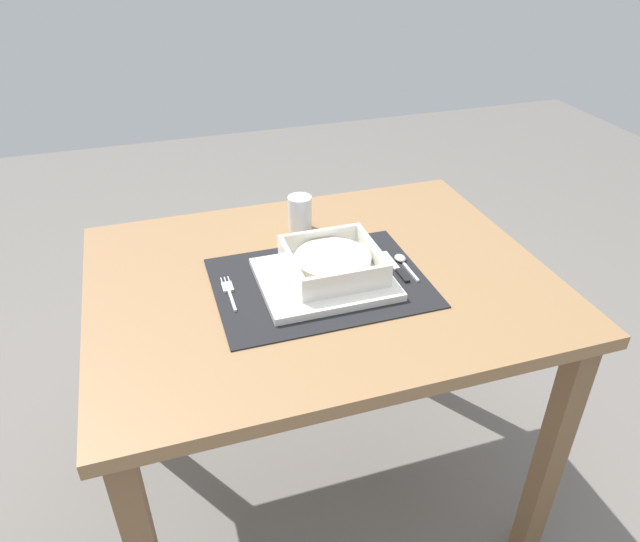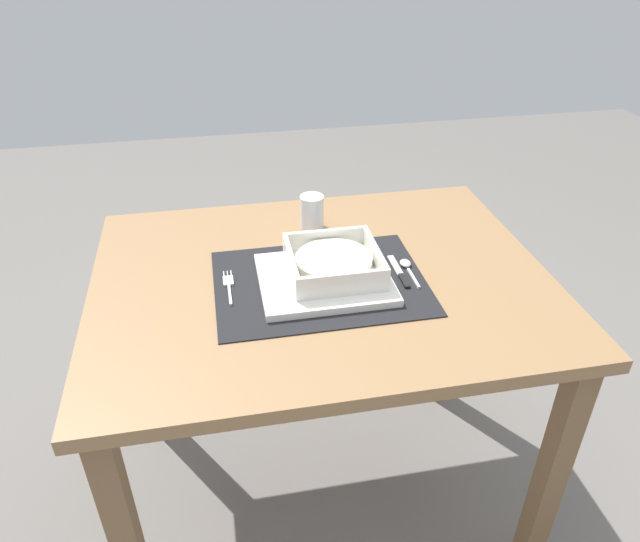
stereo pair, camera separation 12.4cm
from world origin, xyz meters
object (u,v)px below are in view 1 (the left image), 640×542
dining_table (320,313)px  spoon (403,261)px  porridge_bowl (333,263)px  butter_knife (396,268)px  drinking_glass (300,215)px  fork (229,291)px

dining_table → spoon: 0.22m
porridge_bowl → butter_knife: (0.14, -0.01, -0.03)m
butter_knife → dining_table: bearing=168.9°
porridge_bowl → drinking_glass: (-0.00, 0.24, -0.00)m
dining_table → drinking_glass: 0.26m
spoon → butter_knife: (-0.02, -0.02, -0.00)m
spoon → drinking_glass: 0.29m
fork → butter_knife: (0.37, -0.03, 0.00)m
fork → butter_knife: butter_knife is taller
dining_table → drinking_glass: (0.02, 0.22, 0.14)m
porridge_bowl → fork: porridge_bowl is taller
porridge_bowl → fork: 0.23m
dining_table → drinking_glass: drinking_glass is taller
fork → butter_knife: 0.37m
spoon → porridge_bowl: bearing=179.4°
butter_knife → drinking_glass: 0.29m
fork → drinking_glass: (0.22, 0.22, 0.03)m
porridge_bowl → butter_knife: bearing=-5.3°
spoon → drinking_glass: (-0.17, 0.23, 0.03)m
fork → spoon: (0.39, -0.01, 0.00)m
fork → drinking_glass: drinking_glass is taller
porridge_bowl → spoon: porridge_bowl is taller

